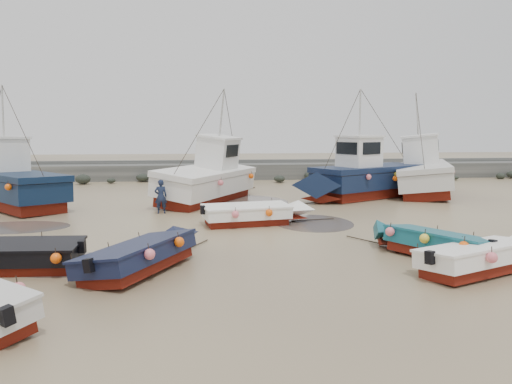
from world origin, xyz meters
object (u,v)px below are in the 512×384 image
Objects in this scene: cabin_boat_1 at (210,177)px; cabin_boat_3 at (424,172)px; dinghy_3 at (486,254)px; cabin_boat_2 at (363,175)px; dinghy_2 at (428,239)px; dinghy_1 at (147,251)px; person at (161,213)px; dinghy_4 at (2,253)px; dinghy_5 at (255,211)px; cabin_boat_0 at (8,182)px.

cabin_boat_3 is (13.27, 1.60, 0.01)m from cabin_boat_1.
cabin_boat_2 is at bearing 151.62° from dinghy_3.
dinghy_2 is 15.95m from cabin_boat_3.
person is (-0.39, 9.50, -0.54)m from dinghy_1.
dinghy_4 reaches higher than person.
dinghy_1 is 1.03× the size of dinghy_3.
dinghy_3 is 14.81m from person.
cabin_boat_1 is at bearing -128.84° from person.
cabin_boat_2 is 12.08m from person.
cabin_boat_1 is (-1.81, 7.11, 0.78)m from dinghy_5.
cabin_boat_1 is at bearing 61.18° from cabin_boat_2.
cabin_boat_0 is 19.35m from cabin_boat_2.
dinghy_2 is 0.57× the size of cabin_boat_0.
dinghy_1 is 21.52m from cabin_boat_3.
cabin_boat_1 is at bearing 85.60° from dinghy_2.
cabin_boat_0 is at bearing 64.41° from cabin_boat_2.
cabin_boat_0 is at bearing -143.82° from cabin_boat_1.
dinghy_5 is 0.68× the size of cabin_boat_0.
dinghy_3 is at bearing 26.90° from dinghy_5.
dinghy_2 is at bearing 127.80° from person.
cabin_boat_2 is 6.05× the size of person.
cabin_boat_3 is at bearing 117.22° from dinghy_5.
dinghy_3 is 0.93× the size of dinghy_4.
dinghy_4 is 0.61× the size of cabin_boat_2.
dinghy_5 is 3.63× the size of person.
person is (-10.05, 10.86, -0.55)m from dinghy_3.
cabin_boat_3 is (4.39, 1.52, 0.01)m from cabin_boat_2.
dinghy_5 is 13.62m from cabin_boat_0.
cabin_boat_3 is (15.28, 15.13, 0.79)m from dinghy_1.
dinghy_1 is 7.48m from dinghy_5.
person is at bearing -138.80° from cabin_boat_3.
dinghy_4 is at bearing -120.92° from cabin_boat_3.
dinghy_2 is 0.88× the size of dinghy_3.
cabin_boat_1 reaches higher than person.
cabin_boat_1 is at bearing -21.77° from dinghy_4.
dinghy_3 is at bearing -33.07° from cabin_boat_1.
dinghy_5 is 0.60× the size of cabin_boat_2.
dinghy_3 is 0.56× the size of cabin_boat_3.
cabin_boat_3 is (19.39, 14.96, 0.79)m from dinghy_4.
cabin_boat_2 is at bearing -168.07° from person.
cabin_boat_2 is (15.00, 13.44, 0.78)m from dinghy_4.
dinghy_1 and dinghy_2 have the same top height.
cabin_boat_2 is 0.98× the size of cabin_boat_3.
cabin_boat_0 reaches higher than person.
dinghy_3 is 0.58× the size of cabin_boat_1.
cabin_boat_1 is (-7.66, 14.89, 0.78)m from dinghy_3.
dinghy_2 and dinghy_4 have the same top height.
dinghy_1 is 9.76m from dinghy_3.
cabin_boat_3 is at bearing -100.23° from cabin_boat_2.
dinghy_3 is 15.04m from cabin_boat_2.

